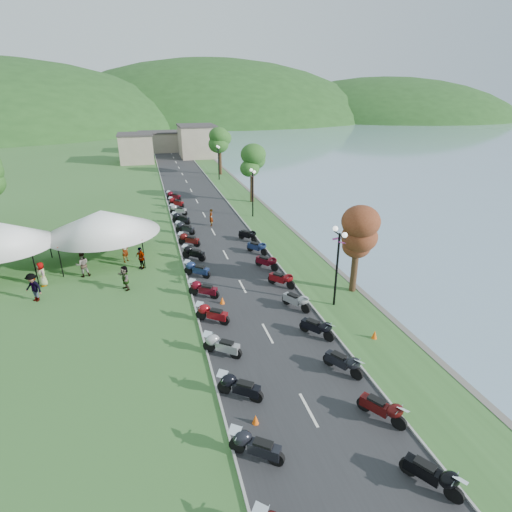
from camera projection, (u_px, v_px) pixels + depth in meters
road at (204, 215)px, 43.68m from camera, size 7.00×120.00×0.02m
hills_backdrop at (153, 120)px, 186.23m from camera, size 360.00×120.00×76.00m
far_building at (162, 144)px, 82.33m from camera, size 18.00×16.00×5.00m
moto_row_left at (201, 279)px, 27.51m from camera, size 2.60×50.92×1.10m
moto_row_right at (307, 313)px, 23.28m from camera, size 2.60×30.75×1.10m
vendor_tent_main at (104, 235)px, 31.63m from camera, size 5.78×5.78×4.00m
vendor_tent_side at (3, 248)px, 28.90m from camera, size 4.93×4.93×4.00m
tree_lakeside at (356, 248)px, 25.93m from camera, size 2.22×2.22×6.17m
pedestrian_a at (126, 261)px, 31.73m from camera, size 0.81×0.85×1.88m
pedestrian_b at (85, 276)px, 29.21m from camera, size 1.01×0.70×1.88m
pedestrian_c at (36, 301)px, 25.79m from camera, size 1.31×1.15×1.93m
traffic_cone_near at (255, 419)px, 16.18m from camera, size 0.29×0.29×0.45m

